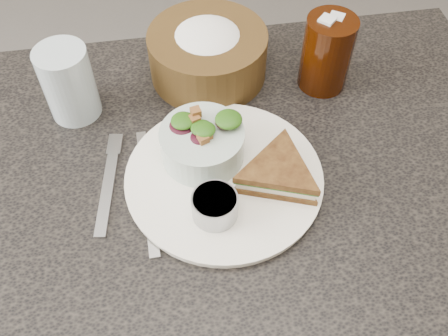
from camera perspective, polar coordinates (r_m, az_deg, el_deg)
dining_table at (r=1.08m, az=-0.14°, el=-12.92°), size 1.00×0.70×0.75m
dinner_plate at (r=0.74m, az=0.00°, el=-1.11°), size 0.29×0.29×0.01m
sandwich at (r=0.72m, az=6.23°, el=-0.56°), size 0.18×0.18×0.04m
salad_bowl at (r=0.73m, az=-2.52°, el=3.24°), size 0.14×0.14×0.07m
dressing_ramekin at (r=0.68m, az=-1.06°, el=-4.38°), size 0.06×0.06×0.04m
orange_wedge at (r=0.76m, az=-0.16°, el=2.83°), size 0.08×0.08×0.02m
fork at (r=0.76m, az=-13.15°, el=-2.21°), size 0.04×0.17×0.00m
knife at (r=0.74m, az=-8.75°, el=-2.48°), size 0.02×0.23×0.00m
bread_basket at (r=0.87m, az=-1.88°, el=13.60°), size 0.26×0.26×0.11m
cola_glass at (r=0.86m, az=11.72°, el=13.02°), size 0.11×0.11×0.14m
water_glass at (r=0.83m, az=-17.34°, el=9.25°), size 0.09×0.09×0.12m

